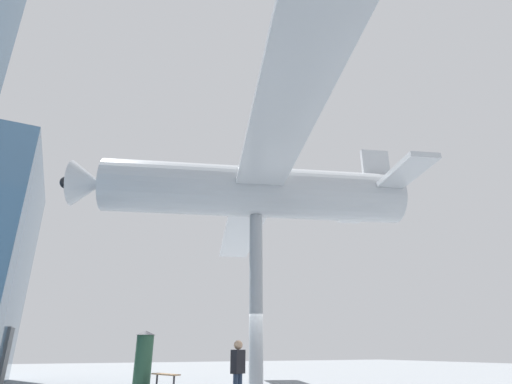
{
  "coord_description": "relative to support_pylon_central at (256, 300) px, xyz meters",
  "views": [
    {
      "loc": [
        -12.34,
        5.8,
        1.41
      ],
      "look_at": [
        0.0,
        0.0,
        6.81
      ],
      "focal_mm": 28.0,
      "sensor_mm": 36.0,
      "label": 1
    }
  ],
  "objects": [
    {
      "name": "info_kiosk",
      "position": [
        7.09,
        2.18,
        -1.8
      ],
      "size": [
        0.86,
        0.86,
        2.22
      ],
      "color": "#234733",
      "rests_on": "ground_plane"
    },
    {
      "name": "visitor_person",
      "position": [
        -1.21,
        1.12,
        -1.99
      ],
      "size": [
        0.39,
        0.46,
        1.66
      ],
      "rotation": [
        0.0,
        0.0,
        2.08
      ],
      "color": "#2D3D56",
      "rests_on": "ground_plane"
    },
    {
      "name": "support_pylon_central",
      "position": [
        0.0,
        0.0,
        0.0
      ],
      "size": [
        0.46,
        0.46,
        5.88
      ],
      "color": "#999EA3",
      "rests_on": "ground_plane"
    },
    {
      "name": "plaza_bench",
      "position": [
        5.46,
        1.53,
        -2.5
      ],
      "size": [
        1.65,
        0.89,
        0.5
      ],
      "rotation": [
        0.0,
        0.0,
        0.32
      ],
      "color": "#846647",
      "rests_on": "ground_plane"
    },
    {
      "name": "suspended_airplane",
      "position": [
        0.05,
        0.17,
        3.89
      ],
      "size": [
        20.93,
        12.62,
        2.95
      ],
      "rotation": [
        0.0,
        0.0,
        -0.31
      ],
      "color": "#B2B7BC",
      "rests_on": "support_pylon_central"
    }
  ]
}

